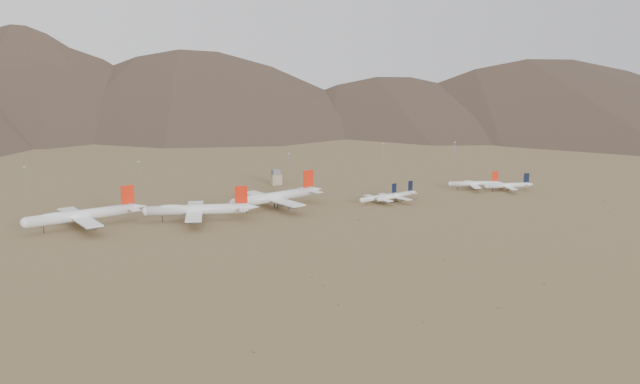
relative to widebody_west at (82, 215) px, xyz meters
name	(u,v)px	position (x,y,z in m)	size (l,w,h in m)	color
ground	(295,221)	(125.96, -36.16, -7.98)	(3000.00, 3000.00, 0.00)	olive
mountain_ridge	(108,21)	(125.96, 863.84, 142.02)	(4400.00, 1000.00, 300.00)	brown
widebody_west	(82,215)	(0.00, 0.00, 0.00)	(76.85, 60.33, 23.15)	white
widebody_centre	(197,209)	(69.06, -11.12, -0.38)	(72.56, 57.31, 22.05)	white
widebody_east	(275,197)	(126.64, 3.52, 0.05)	(76.10, 60.32, 23.28)	white
narrowbody_a	(380,197)	(201.19, -9.55, -3.92)	(37.25, 27.42, 12.50)	white
narrowbody_b	(397,196)	(214.11, -10.65, -3.65)	(39.13, 29.09, 13.35)	white
narrowbody_c	(475,184)	(291.20, 3.41, -3.31)	(41.66, 31.15, 14.39)	white
narrowbody_d	(508,185)	(312.02, -10.79, -3.64)	(39.97, 29.38, 13.39)	white
control_tower	(276,178)	(155.96, 83.84, -2.66)	(8.00, 8.00, 12.00)	tan
mast_far_west	(26,182)	(-29.84, 92.77, 6.22)	(2.00, 0.60, 25.70)	gray
mast_west	(139,176)	(48.62, 84.87, 6.22)	(2.00, 0.60, 25.70)	gray
mast_centre	(289,167)	(165.22, 78.32, 6.22)	(2.00, 0.60, 25.70)	gray
mast_east	(383,156)	(262.64, 101.41, 6.22)	(2.00, 0.60, 25.70)	gray
mast_far_east	(454,154)	(325.05, 83.66, 6.22)	(2.00, 0.60, 25.70)	gray
desert_scrub	(439,254)	(170.51, -135.57, -7.68)	(414.74, 165.34, 0.82)	olive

